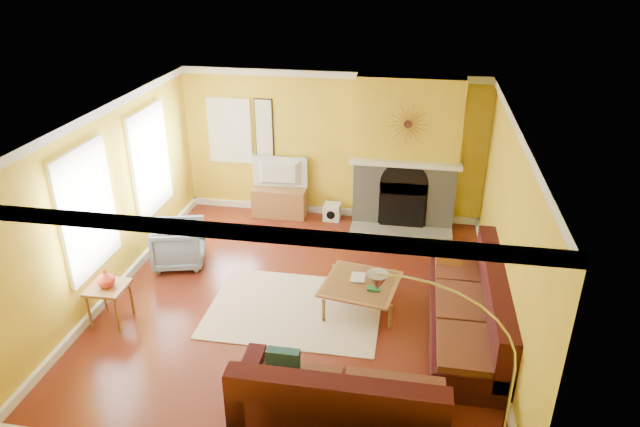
% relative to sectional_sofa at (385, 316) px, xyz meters
% --- Properties ---
extents(floor, '(5.50, 6.00, 0.02)m').
position_rel_sectional_sofa_xyz_m(floor, '(-1.28, 0.81, -0.46)').
color(floor, maroon).
rests_on(floor, ground).
extents(ceiling, '(5.50, 6.00, 0.02)m').
position_rel_sectional_sofa_xyz_m(ceiling, '(-1.28, 0.81, 2.26)').
color(ceiling, white).
rests_on(ceiling, ground).
extents(wall_back, '(5.50, 0.02, 2.70)m').
position_rel_sectional_sofa_xyz_m(wall_back, '(-1.28, 3.82, 0.90)').
color(wall_back, yellow).
rests_on(wall_back, ground).
extents(wall_front, '(5.50, 0.02, 2.70)m').
position_rel_sectional_sofa_xyz_m(wall_front, '(-1.28, -2.20, 0.90)').
color(wall_front, yellow).
rests_on(wall_front, ground).
extents(wall_left, '(0.02, 6.00, 2.70)m').
position_rel_sectional_sofa_xyz_m(wall_left, '(-4.04, 0.81, 0.90)').
color(wall_left, yellow).
rests_on(wall_left, ground).
extents(wall_right, '(0.02, 6.00, 2.70)m').
position_rel_sectional_sofa_xyz_m(wall_right, '(1.48, 0.81, 0.90)').
color(wall_right, yellow).
rests_on(wall_right, ground).
extents(baseboard, '(5.50, 6.00, 0.12)m').
position_rel_sectional_sofa_xyz_m(baseboard, '(-1.28, 0.81, -0.39)').
color(baseboard, white).
rests_on(baseboard, floor).
extents(crown_molding, '(5.50, 6.00, 0.12)m').
position_rel_sectional_sofa_xyz_m(crown_molding, '(-1.28, 0.81, 2.19)').
color(crown_molding, white).
rests_on(crown_molding, ceiling).
extents(window_left_near, '(0.06, 1.22, 1.72)m').
position_rel_sectional_sofa_xyz_m(window_left_near, '(-4.00, 2.11, 1.05)').
color(window_left_near, white).
rests_on(window_left_near, wall_left).
extents(window_left_far, '(0.06, 1.22, 1.72)m').
position_rel_sectional_sofa_xyz_m(window_left_far, '(-4.00, 0.21, 1.05)').
color(window_left_far, white).
rests_on(window_left_far, wall_left).
extents(window_back, '(0.82, 0.06, 1.22)m').
position_rel_sectional_sofa_xyz_m(window_back, '(-3.18, 3.77, 1.10)').
color(window_back, white).
rests_on(window_back, wall_back).
extents(wall_art, '(0.34, 0.04, 1.14)m').
position_rel_sectional_sofa_xyz_m(wall_art, '(-2.53, 3.78, 1.15)').
color(wall_art, white).
rests_on(wall_art, wall_back).
extents(fireplace, '(1.80, 0.40, 2.70)m').
position_rel_sectional_sofa_xyz_m(fireplace, '(0.07, 3.61, 0.90)').
color(fireplace, gray).
rests_on(fireplace, floor).
extents(mantel, '(1.92, 0.22, 0.08)m').
position_rel_sectional_sofa_xyz_m(mantel, '(0.07, 3.37, 0.80)').
color(mantel, white).
rests_on(mantel, fireplace).
extents(hearth, '(1.80, 0.70, 0.06)m').
position_rel_sectional_sofa_xyz_m(hearth, '(0.07, 3.06, -0.42)').
color(hearth, gray).
rests_on(hearth, floor).
extents(sunburst, '(0.70, 0.04, 0.70)m').
position_rel_sectional_sofa_xyz_m(sunburst, '(0.07, 3.38, 1.50)').
color(sunburst, olive).
rests_on(sunburst, fireplace).
extents(rug, '(2.40, 1.80, 0.02)m').
position_rel_sectional_sofa_xyz_m(rug, '(-1.30, 0.58, -0.44)').
color(rug, beige).
rests_on(rug, floor).
extents(sectional_sofa, '(2.94, 3.78, 0.90)m').
position_rel_sectional_sofa_xyz_m(sectional_sofa, '(0.00, 0.00, 0.00)').
color(sectional_sofa, '#401417').
rests_on(sectional_sofa, floor).
extents(coffee_table, '(1.15, 1.15, 0.40)m').
position_rel_sectional_sofa_xyz_m(coffee_table, '(-0.40, 0.82, -0.25)').
color(coffee_table, white).
rests_on(coffee_table, floor).
extents(media_console, '(1.00, 0.45, 0.55)m').
position_rel_sectional_sofa_xyz_m(media_console, '(-2.22, 3.56, -0.17)').
color(media_console, '#9C6738').
rests_on(media_console, floor).
extents(tv, '(1.03, 0.18, 0.59)m').
position_rel_sectional_sofa_xyz_m(tv, '(-2.22, 3.56, 0.39)').
color(tv, black).
rests_on(tv, media_console).
extents(subwoofer, '(0.30, 0.30, 0.30)m').
position_rel_sectional_sofa_xyz_m(subwoofer, '(-1.23, 3.55, -0.30)').
color(subwoofer, white).
rests_on(subwoofer, floor).
extents(armchair, '(0.94, 0.93, 0.71)m').
position_rel_sectional_sofa_xyz_m(armchair, '(-3.37, 1.50, -0.10)').
color(armchair, slate).
rests_on(armchair, floor).
extents(side_table, '(0.50, 0.50, 0.55)m').
position_rel_sectional_sofa_xyz_m(side_table, '(-3.70, -0.10, -0.17)').
color(side_table, '#9C6738').
rests_on(side_table, floor).
extents(vase, '(0.31, 0.31, 0.25)m').
position_rel_sectional_sofa_xyz_m(vase, '(-3.70, -0.10, 0.22)').
color(vase, '#E34125').
rests_on(vase, side_table).
extents(book, '(0.20, 0.27, 0.03)m').
position_rel_sectional_sofa_xyz_m(book, '(-0.55, 0.92, -0.04)').
color(book, white).
rests_on(book, coffee_table).
extents(arc_lamp, '(1.35, 0.36, 2.12)m').
position_rel_sectional_sofa_xyz_m(arc_lamp, '(0.65, -1.76, 0.61)').
color(arc_lamp, silver).
rests_on(arc_lamp, floor).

